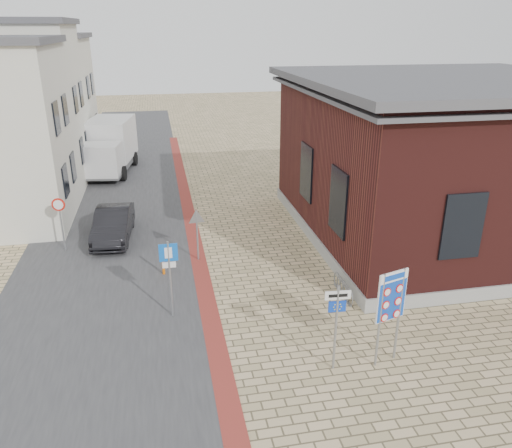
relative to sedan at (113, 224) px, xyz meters
name	(u,v)px	position (x,y,z in m)	size (l,w,h in m)	color
ground	(284,340)	(5.42, -8.89, -0.68)	(120.00, 120.00, 0.00)	tan
road_strip	(120,195)	(-0.08, 6.11, -0.67)	(7.00, 60.00, 0.02)	#38383A
curb_strip	(191,223)	(3.42, 1.11, -0.66)	(0.60, 40.00, 0.02)	maroon
brick_building	(448,156)	(14.41, -1.89, 2.81)	(13.00, 13.00, 6.80)	gray
townhouse_mid	(13,106)	(-5.58, 9.11, 3.89)	(7.40, 6.40, 9.10)	beige
townhouse_far	(37,99)	(-5.58, 15.11, 3.49)	(7.40, 6.40, 8.30)	beige
bike_rack	(343,289)	(8.07, -6.69, -0.42)	(0.08, 1.80, 0.60)	slate
sedan	(113,224)	(0.00, 0.00, 0.00)	(1.44, 4.12, 1.36)	black
box_truck	(109,146)	(-0.91, 11.16, 1.00)	(3.38, 6.50, 3.24)	slate
border_sign	(392,298)	(7.92, -10.39, 1.33)	(0.92, 0.32, 2.79)	gray
essen_sign	(337,315)	(6.42, -10.39, 1.01)	(0.68, 0.09, 2.54)	gray
parking_sign	(169,266)	(2.24, -6.88, 1.10)	(0.57, 0.07, 2.60)	gray
yield_sign	(197,223)	(3.42, -2.89, 0.92)	(0.75, 0.13, 2.12)	gray
speed_sign	(60,216)	(-1.94, -0.89, 0.85)	(0.54, 0.09, 2.29)	gray
bollard	(163,261)	(2.04, -3.89, -0.13)	(0.10, 0.10, 1.11)	orange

